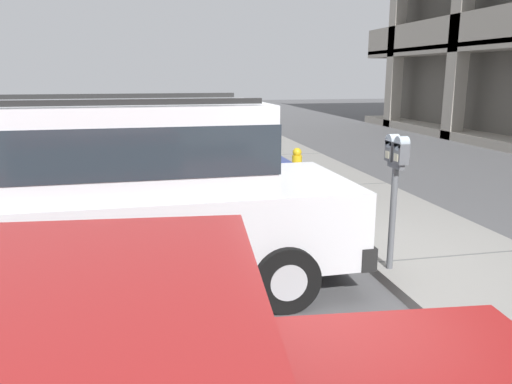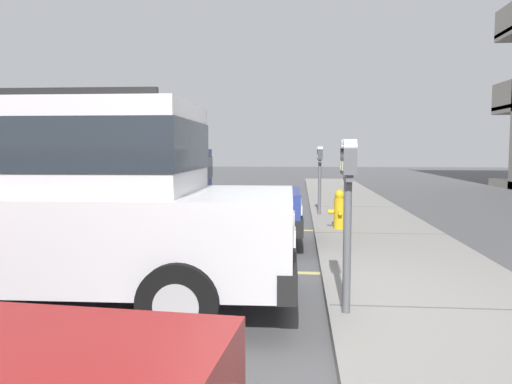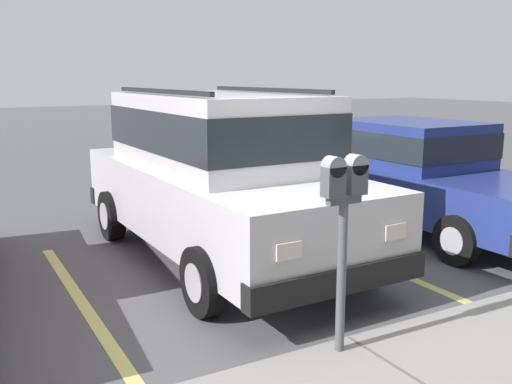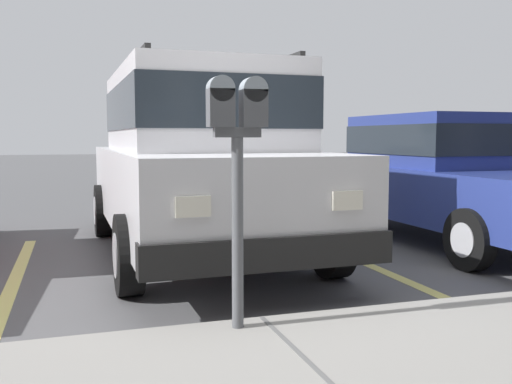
% 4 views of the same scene
% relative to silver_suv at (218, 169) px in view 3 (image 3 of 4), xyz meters
% --- Properties ---
extents(ground_plane, '(80.00, 80.00, 0.10)m').
position_rel_silver_suv_xyz_m(ground_plane, '(0.15, 2.50, -1.14)').
color(ground_plane, '#565659').
extents(parking_stall_lines, '(13.31, 4.80, 0.01)m').
position_rel_silver_suv_xyz_m(parking_stall_lines, '(1.80, 1.10, -1.08)').
color(parking_stall_lines, '#DBD16B').
rests_on(parking_stall_lines, ground_plane).
extents(silver_suv, '(2.09, 4.82, 2.03)m').
position_rel_silver_suv_xyz_m(silver_suv, '(0.00, 0.00, 0.00)').
color(silver_suv, silver).
rests_on(silver_suv, ground_plane).
extents(red_sedan, '(1.89, 4.50, 1.54)m').
position_rel_silver_suv_xyz_m(red_sedan, '(-3.10, 0.13, -0.27)').
color(red_sedan, navy).
rests_on(red_sedan, ground_plane).
extents(parking_meter_near, '(0.35, 0.12, 1.50)m').
position_rel_silver_suv_xyz_m(parking_meter_near, '(0.35, 2.85, 0.15)').
color(parking_meter_near, '#595B60').
rests_on(parking_meter_near, sidewalk).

